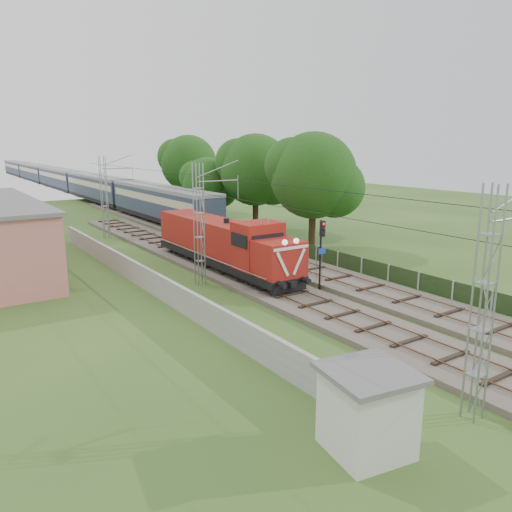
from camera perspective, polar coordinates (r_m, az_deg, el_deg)
ground at (r=26.10m, az=12.18°, el=-8.19°), size 140.00×140.00×0.00m
track_main at (r=31.01m, az=2.89°, el=-4.17°), size 4.20×70.00×0.45m
track_side at (r=44.17m, az=-1.96°, el=0.96°), size 4.20×80.00×0.45m
catenary at (r=32.76m, az=-6.45°, el=3.62°), size 3.31×70.00×8.00m
boundary_wall at (r=32.02m, az=-11.95°, el=-2.84°), size 0.25×40.00×1.50m
fence at (r=33.59m, az=18.11°, el=-2.73°), size 0.12×32.00×1.20m
locomotive at (r=36.24m, az=-3.72°, el=1.50°), size 2.85×16.26×4.13m
coach_rake at (r=105.37m, az=-21.47°, el=8.33°), size 3.26×122.00×3.77m
signal_post at (r=31.72m, az=7.50°, el=1.57°), size 0.50×0.39×4.52m
relay_hut at (r=16.08m, az=12.61°, el=-16.85°), size 2.94×2.94×2.65m
tree_a at (r=44.22m, az=6.68°, el=9.01°), size 7.90×7.52×10.24m
tree_b at (r=53.31m, az=0.04°, el=9.72°), size 7.90×7.52×10.24m
tree_c at (r=56.88m, az=-5.49°, el=8.27°), size 5.96×5.67×7.72m
tree_d at (r=69.71m, az=-7.61°, el=10.38°), size 7.98×7.60×10.35m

